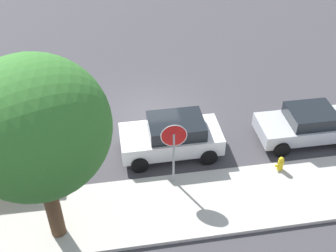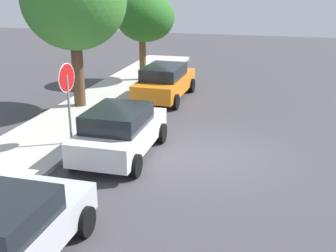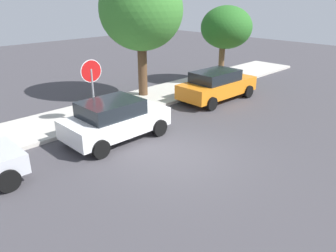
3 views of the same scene
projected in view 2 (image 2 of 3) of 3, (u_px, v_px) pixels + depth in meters
ground_plane at (207, 155)px, 12.74m from camera, size 60.00×60.00×0.00m
sidewalk_curb at (47, 137)px, 14.01m from camera, size 32.00×2.88×0.14m
stop_sign at (68, 90)px, 12.75m from camera, size 0.89×0.08×2.69m
parked_car_white at (120, 131)px, 12.47m from camera, size 3.85×2.02×1.51m
parked_car_silver at (5, 236)px, 7.48m from camera, size 4.02×1.97×1.40m
parked_car_orange at (165, 82)px, 18.52m from camera, size 4.40×2.02×1.52m
street_tree_near_corner at (74, 0)px, 15.92m from camera, size 3.99×3.99×6.23m
street_tree_mid_block at (145, 18)px, 20.91m from camera, size 2.92×2.92×4.45m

